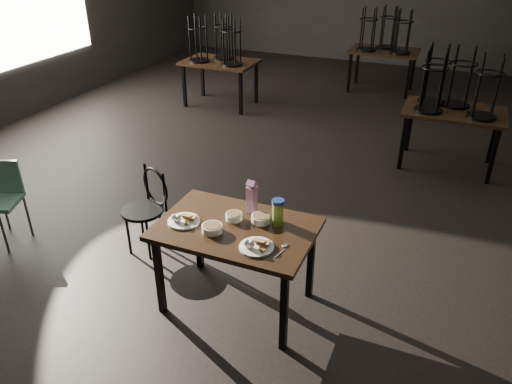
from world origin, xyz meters
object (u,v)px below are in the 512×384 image
at_px(main_table, 236,235).
at_px(bentwood_chair, 148,204).
at_px(school_chair, 1,194).
at_px(water_bottle, 278,212).
at_px(juice_carton, 252,197).

bearing_deg(main_table, bentwood_chair, 159.42).
bearing_deg(school_chair, main_table, -22.29).
bearing_deg(main_table, water_bottle, 30.00).
bearing_deg(water_bottle, juice_carton, 159.50).
relative_size(main_table, water_bottle, 5.69).
relative_size(main_table, juice_carton, 4.31).
bearing_deg(juice_carton, water_bottle, -20.50).
height_order(main_table, bentwood_chair, bentwood_chair).
distance_m(juice_carton, school_chair, 2.59).
bearing_deg(school_chair, juice_carton, -16.49).
relative_size(main_table, bentwood_chair, 1.46).
bearing_deg(juice_carton, school_chair, -174.85).
height_order(water_bottle, school_chair, water_bottle).
height_order(main_table, school_chair, school_chair).
height_order(bentwood_chair, school_chair, bentwood_chair).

